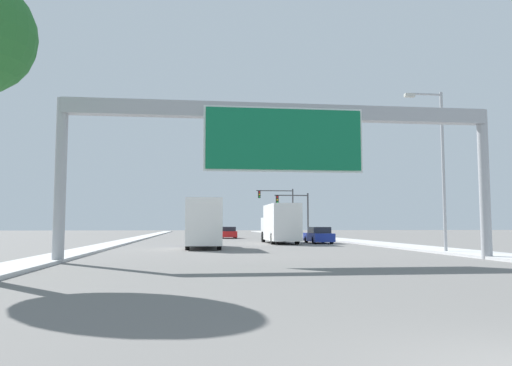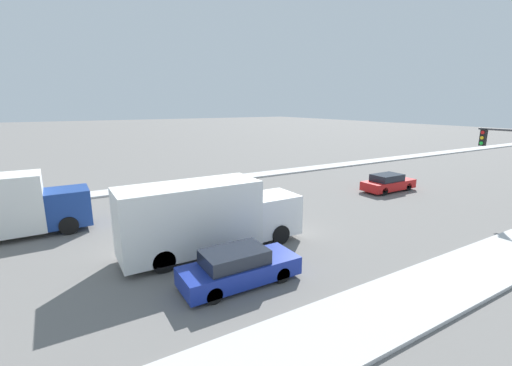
{
  "view_description": "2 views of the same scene",
  "coord_description": "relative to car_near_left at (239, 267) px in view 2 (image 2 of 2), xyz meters",
  "views": [
    {
      "loc": [
        -4.0,
        -4.71,
        1.65
      ],
      "look_at": [
        0.0,
        28.57,
        4.47
      ],
      "focal_mm": 35.0,
      "sensor_mm": 36.0,
      "label": 1
    },
    {
      "loc": [
        18.02,
        33.71,
        6.98
      ],
      "look_at": [
        0.54,
        44.06,
        2.29
      ],
      "focal_mm": 24.0,
      "sensor_mm": 36.0,
      "label": 2
    }
  ],
  "objects": [
    {
      "name": "median_strip_left",
      "position": [
        -17.75,
        20.56,
        -0.62
      ],
      "size": [
        2.0,
        120.0,
        0.15
      ],
      "color": "#BEBEBE",
      "rests_on": "ground"
    },
    {
      "name": "car_near_left",
      "position": [
        0.0,
        0.0,
        0.0
      ],
      "size": [
        1.8,
        4.79,
        1.47
      ],
      "color": "navy",
      "rests_on": "ground"
    },
    {
      "name": "truck_box_primary",
      "position": [
        -3.5,
        0.18,
        1.06
      ],
      "size": [
        2.38,
        8.98,
        3.45
      ],
      "color": "white",
      "rests_on": "ground"
    },
    {
      "name": "car_near_right",
      "position": [
        -7.0,
        17.57,
        -0.02
      ],
      "size": [
        1.83,
        4.71,
        1.42
      ],
      "color": "red",
      "rests_on": "ground"
    }
  ]
}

